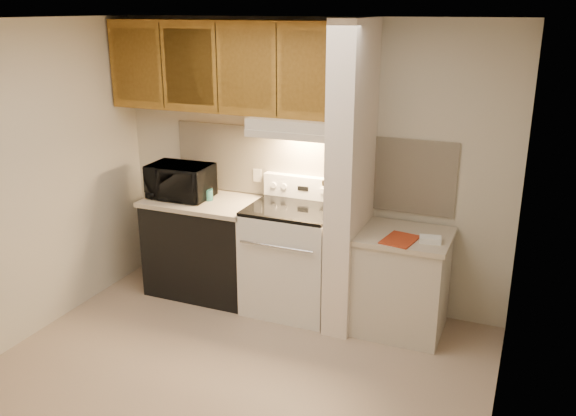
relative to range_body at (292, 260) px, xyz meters
The scene contains 50 objects.
floor 1.24m from the range_body, 90.00° to the right, with size 3.60×3.60×0.00m, color tan.
ceiling 2.34m from the range_body, 90.00° to the right, with size 3.60×3.60×0.00m, color white.
wall_back 0.86m from the range_body, 90.00° to the left, with size 3.60×0.02×2.50m, color beige.
wall_left 2.28m from the range_body, 147.31° to the right, with size 0.02×3.00×2.50m, color beige.
wall_right 2.28m from the range_body, 32.69° to the right, with size 0.02×3.00×2.50m, color beige.
backsplash 0.84m from the range_body, 90.00° to the left, with size 2.60×0.02×0.63m, color beige.
range_body is the anchor object (origin of this frame).
oven_window 0.32m from the range_body, 90.00° to the right, with size 0.50×0.01×0.30m, color black.
oven_handle 0.44m from the range_body, 90.00° to the right, with size 0.02×0.02×0.65m, color silver.
cooktop 0.48m from the range_body, ahead, with size 0.74×0.64×0.03m, color black.
range_backguard 0.66m from the range_body, 90.00° to the left, with size 0.76×0.08×0.20m, color silver.
range_display 0.64m from the range_body, 90.00° to the left, with size 0.10×0.01×0.04m, color black.
range_knob_left_outer 0.70m from the range_body, 139.40° to the left, with size 0.05×0.05×0.02m, color silver.
range_knob_left_inner 0.66m from the range_body, 126.87° to the left, with size 0.05×0.05×0.02m, color silver.
range_knob_right_inner 0.66m from the range_body, 53.13° to the left, with size 0.05×0.05×0.02m, color silver.
range_knob_right_outer 0.70m from the range_body, 40.60° to the left, with size 0.05×0.05×0.02m, color silver.
dishwasher_front 0.88m from the range_body, behind, with size 1.00×0.63×0.87m, color black.
left_countertop 0.98m from the range_body, behind, with size 1.04×0.67×0.04m, color #C0B097.
spoon_rest 1.28m from the range_body, 169.92° to the left, with size 0.21×0.07×0.01m, color black.
teal_jar 0.97m from the range_body, behind, with size 0.09×0.09×0.10m, color #205958.
outlet 0.86m from the range_body, 146.31° to the left, with size 0.08×0.01×0.12m, color beige.
microwave 1.26m from the range_body, behind, with size 0.56×0.38×0.31m, color black.
partition_pillar 0.94m from the range_body, ahead, with size 0.22×0.70×2.50m, color #F5E2D1.
pillar_trim 0.93m from the range_body, ahead, with size 0.01×0.70×0.04m, color #916220.
knife_strip 0.95m from the range_body, ahead, with size 0.02×0.42×0.04m, color black.
knife_blade_a 0.88m from the range_body, 30.29° to the right, with size 0.01×0.04×0.16m, color silver.
knife_handle_a 1.01m from the range_body, 31.37° to the right, with size 0.02×0.02×0.10m, color black.
knife_blade_b 0.85m from the range_body, 18.20° to the right, with size 0.01×0.04×0.18m, color silver.
knife_handle_b 0.99m from the range_body, 20.63° to the right, with size 0.02×0.02×0.10m, color black.
knife_blade_c 0.83m from the range_body, 10.05° to the right, with size 0.01×0.04×0.20m, color silver.
knife_handle_c 0.99m from the range_body, ahead, with size 0.02×0.02×0.10m, color black.
knife_blade_d 0.85m from the range_body, ahead, with size 0.01×0.04×0.16m, color silver.
knife_handle_d 0.98m from the range_body, ahead, with size 0.02×0.02×0.10m, color black.
knife_blade_e 0.85m from the range_body, 16.64° to the left, with size 0.01×0.04×0.18m, color silver.
knife_handle_e 0.99m from the range_body, 14.16° to the left, with size 0.02×0.02×0.10m, color black.
oven_mitt 0.79m from the range_body, 23.58° to the left, with size 0.03×0.09×0.23m, color gray.
right_cab_base 0.97m from the range_body, ahead, with size 0.70×0.60×0.81m, color beige.
right_countertop 1.04m from the range_body, ahead, with size 0.74×0.64×0.04m, color #C0B097.
red_folder 1.06m from the range_body, ahead, with size 0.23×0.32×0.01m, color #9D3015.
white_box 1.26m from the range_body, ahead, with size 0.16×0.11×0.04m, color white.
range_hood 1.17m from the range_body, 90.00° to the left, with size 0.78×0.44×0.15m, color beige.
hood_lip 1.12m from the range_body, 90.00° to the right, with size 0.78×0.04×0.06m, color beige.
upper_cabinets 1.77m from the range_body, 166.16° to the left, with size 2.18×0.33×0.77m, color #916220.
cab_door_a 2.22m from the range_body, behind, with size 0.46×0.01×0.63m, color #916220.
cab_gap_a 2.04m from the range_body, behind, with size 0.01×0.01×0.73m, color black.
cab_door_b 1.89m from the range_body, behind, with size 0.46×0.01×0.63m, color #916220.
cab_gap_b 1.77m from the range_body, behind, with size 0.01×0.01×0.73m, color black.
cab_door_c 1.68m from the range_body, behind, with size 0.46×0.01×0.63m, color #916220.
cab_gap_c 1.63m from the range_body, behind, with size 0.01×0.01×0.73m, color black.
cab_door_d 1.63m from the range_body, ahead, with size 0.46×0.01×0.63m, color #916220.
Camera 1 is at (1.86, -3.40, 2.57)m, focal length 38.00 mm.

